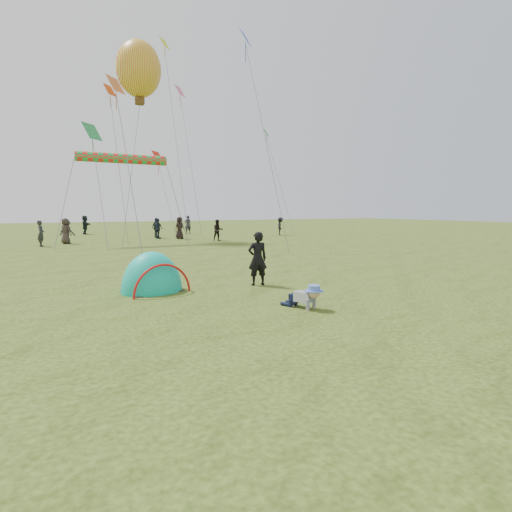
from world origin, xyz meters
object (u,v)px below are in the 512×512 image
popup_tent (152,291)px  standing_adult (258,259)px  balloon_kite (139,72)px  crawling_toddler (306,296)px

popup_tent → standing_adult: standing_adult is taller
standing_adult → balloon_kite: bearing=-83.2°
popup_tent → balloon_kite: size_ratio=0.50×
popup_tent → standing_adult: bearing=-23.5°
popup_tent → balloon_kite: 23.77m
crawling_toddler → popup_tent: bearing=103.9°
crawling_toddler → standing_adult: 3.19m
crawling_toddler → balloon_kite: size_ratio=0.17×
crawling_toddler → balloon_kite: 26.54m
balloon_kite → popup_tent: bearing=-102.1°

